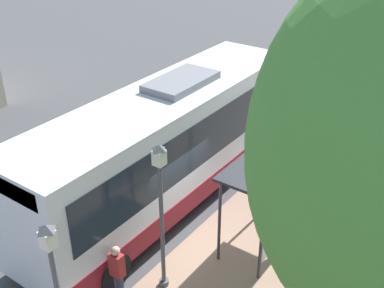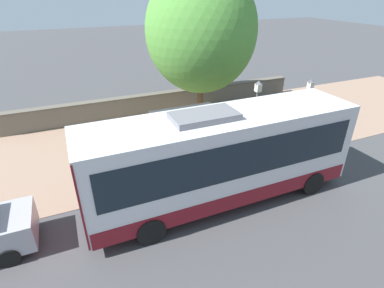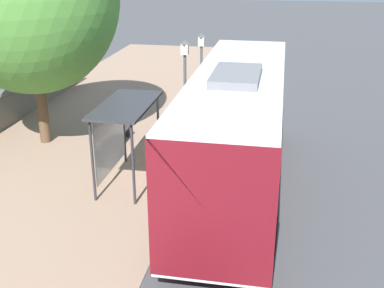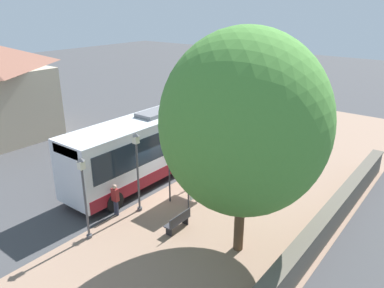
{
  "view_description": "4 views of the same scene",
  "coord_description": "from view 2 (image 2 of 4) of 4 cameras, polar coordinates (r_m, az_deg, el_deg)",
  "views": [
    {
      "loc": [
        -6.27,
        8.72,
        8.89
      ],
      "look_at": [
        0.97,
        -1.47,
        2.01
      ],
      "focal_mm": 45.0,
      "sensor_mm": 36.0,
      "label": 1
    },
    {
      "loc": [
        10.11,
        -5.91,
        7.69
      ],
      "look_at": [
        -1.38,
        -0.94,
        1.07
      ],
      "focal_mm": 28.0,
      "sensor_mm": 36.0,
      "label": 2
    },
    {
      "loc": [
        2.7,
        -14.27,
        6.85
      ],
      "look_at": [
        -0.05,
        0.46,
        0.8
      ],
      "focal_mm": 45.0,
      "sensor_mm": 36.0,
      "label": 3
    },
    {
      "loc": [
        -12.41,
        12.99,
        9.57
      ],
      "look_at": [
        -1.16,
        -1.51,
        2.59
      ],
      "focal_mm": 35.0,
      "sensor_mm": 36.0,
      "label": 4
    }
  ],
  "objects": [
    {
      "name": "ground_plane",
      "position": [
        14.01,
        5.8,
        -5.6
      ],
      "size": [
        120.0,
        120.0,
        0.0
      ],
      "primitive_type": "plane",
      "color": "#424244",
      "rests_on": "ground"
    },
    {
      "name": "sidewalk_plaza",
      "position": [
        17.53,
        -1.23,
        1.87
      ],
      "size": [
        9.0,
        44.0,
        0.02
      ],
      "color": "#937560",
      "rests_on": "ground"
    },
    {
      "name": "stone_wall",
      "position": [
        20.79,
        -5.52,
        8.04
      ],
      "size": [
        0.6,
        20.0,
        1.35
      ],
      "color": "#6B6356",
      "rests_on": "ground"
    },
    {
      "name": "bus",
      "position": [
        11.39,
        5.65,
        -2.31
      ],
      "size": [
        2.63,
        10.46,
        3.87
      ],
      "color": "silver",
      "rests_on": "ground"
    },
    {
      "name": "bus_shelter",
      "position": [
        14.13,
        -1.38,
        4.57
      ],
      "size": [
        1.5,
        3.16,
        2.59
      ],
      "color": "#2D2D33",
      "rests_on": "ground"
    },
    {
      "name": "pedestrian",
      "position": [
        15.02,
        15.75,
        0.03
      ],
      "size": [
        0.34,
        0.22,
        1.62
      ],
      "color": "#2D3347",
      "rests_on": "ground"
    },
    {
      "name": "bench",
      "position": [
        17.11,
        6.96,
        2.66
      ],
      "size": [
        0.4,
        1.41,
        0.88
      ],
      "color": "#333338",
      "rests_on": "ground"
    },
    {
      "name": "street_lamp_near",
      "position": [
        14.28,
        11.97,
        5.42
      ],
      "size": [
        0.28,
        0.28,
        4.01
      ],
      "color": "#4C4C51",
      "rests_on": "ground"
    },
    {
      "name": "street_lamp_far",
      "position": [
        16.08,
        20.9,
        6.22
      ],
      "size": [
        0.28,
        0.28,
        3.77
      ],
      "color": "#4C4C51",
      "rests_on": "ground"
    },
    {
      "name": "shade_tree",
      "position": [
        17.9,
        1.74,
        20.63
      ],
      "size": [
        6.26,
        6.26,
        8.89
      ],
      "color": "brown",
      "rests_on": "ground"
    }
  ]
}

